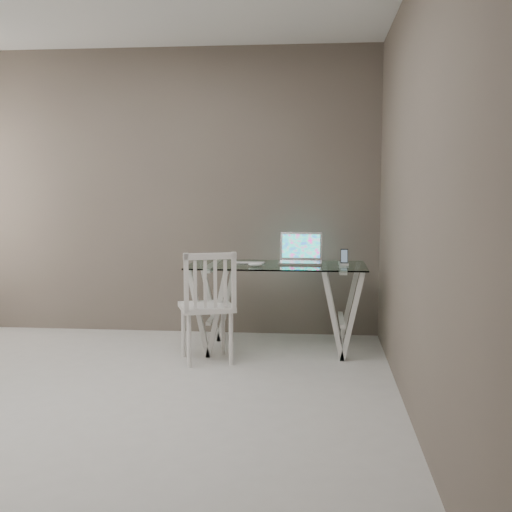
# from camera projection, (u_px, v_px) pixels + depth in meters

# --- Properties ---
(room) EXTENTS (4.50, 4.52, 2.71)m
(room) POSITION_uv_depth(u_px,v_px,m) (71.00, 135.00, 3.88)
(room) COLOR beige
(room) RESTS_ON ground
(desk) EXTENTS (1.50, 0.70, 0.75)m
(desk) POSITION_uv_depth(u_px,v_px,m) (277.00, 306.00, 5.49)
(desk) COLOR silver
(desk) RESTS_ON ground
(chair) EXTENTS (0.53, 0.53, 0.90)m
(chair) POSITION_uv_depth(u_px,v_px,m) (208.00, 302.00, 5.08)
(chair) COLOR white
(chair) RESTS_ON ground
(laptop) EXTENTS (0.37, 0.32, 0.26)m
(laptop) POSITION_uv_depth(u_px,v_px,m) (301.00, 256.00, 5.58)
(laptop) COLOR silver
(laptop) RESTS_ON desk
(keyboard) EXTENTS (0.28, 0.12, 0.01)m
(keyboard) POSITION_uv_depth(u_px,v_px,m) (249.00, 263.00, 5.53)
(keyboard) COLOR silver
(keyboard) RESTS_ON desk
(mouse) EXTENTS (0.12, 0.07, 0.04)m
(mouse) POSITION_uv_depth(u_px,v_px,m) (255.00, 264.00, 5.31)
(mouse) COLOR white
(mouse) RESTS_ON desk
(phone_dock) EXTENTS (0.07, 0.07, 0.14)m
(phone_dock) POSITION_uv_depth(u_px,v_px,m) (344.00, 261.00, 5.40)
(phone_dock) COLOR white
(phone_dock) RESTS_ON desk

